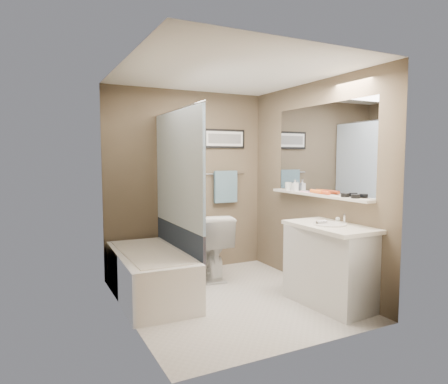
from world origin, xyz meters
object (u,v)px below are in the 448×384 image
bathtub (150,275)px  candle_bowl_near (355,196)px  soap_bottle (295,185)px  hair_brush_front (324,192)px  toilet (210,245)px  candle_bowl_far (345,195)px  vanity (330,267)px  glass_jar (288,186)px  hair_brush_back (316,192)px

bathtub → candle_bowl_near: bearing=-31.6°
bathtub → soap_bottle: size_ratio=11.08×
bathtub → candle_bowl_near: size_ratio=16.67×
hair_brush_front → soap_bottle: 0.53m
toilet → candle_bowl_far: (0.90, -1.42, 0.73)m
bathtub → soap_bottle: 2.02m
toilet → vanity: bearing=126.6°
candle_bowl_near → bathtub: bearing=146.4°
toilet → glass_jar: bearing=164.6°
hair_brush_back → soap_bottle: 0.40m
toilet → vanity: (0.71, -1.43, -0.01)m
toilet → candle_bowl_near: size_ratio=9.11×
vanity → candle_bowl_near: 0.77m
vanity → soap_bottle: 1.18m
hair_brush_front → toilet: bearing=129.5°
soap_bottle → candle_bowl_far: bearing=-90.0°
candle_bowl_near → soap_bottle: 1.00m
vanity → glass_jar: bearing=74.6°
hair_brush_back → glass_jar: size_ratio=2.20×
toilet → hair_brush_front: hair_brush_front is taller
toilet → candle_bowl_far: candle_bowl_far is taller
candle_bowl_far → hair_brush_front: bearing=90.0°
hair_brush_front → soap_bottle: bearing=90.0°
glass_jar → soap_bottle: size_ratio=0.74×
hair_brush_front → glass_jar: bearing=90.0°
candle_bowl_far → hair_brush_back: hair_brush_back is taller
bathtub → hair_brush_front: (1.79, -0.71, 0.89)m
toilet → hair_brush_back: bearing=142.9°
toilet → vanity: toilet is taller
bathtub → vanity: bearing=-31.3°
vanity → hair_brush_back: bearing=63.3°
glass_jar → candle_bowl_near: bearing=-90.0°
candle_bowl_far → soap_bottle: size_ratio=0.66×
candle_bowl_near → hair_brush_back: 0.60m
hair_brush_back → candle_bowl_near: bearing=-90.0°
toilet → candle_bowl_far: size_ratio=9.11×
toilet → candle_bowl_near: candle_bowl_near is taller
hair_brush_front → glass_jar: (0.00, 0.66, 0.03)m
glass_jar → bathtub: bearing=178.4°
vanity → bathtub: bearing=141.7°
toilet → glass_jar: (0.90, -0.43, 0.76)m
candle_bowl_far → hair_brush_back: bearing=90.0°
candle_bowl_far → hair_brush_back: size_ratio=0.41×
bathtub → glass_jar: (1.79, -0.05, 0.92)m
bathtub → candle_bowl_far: (1.79, -1.05, 0.89)m
glass_jar → candle_bowl_far: bearing=-90.0°
hair_brush_front → hair_brush_back: bearing=90.0°
bathtub → toilet: 0.98m
hair_brush_back → soap_bottle: (0.00, 0.40, 0.05)m
candle_bowl_near → hair_brush_front: 0.48m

